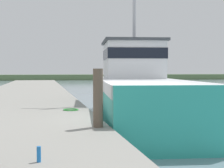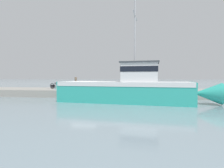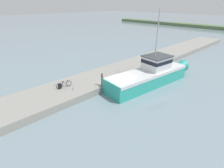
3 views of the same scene
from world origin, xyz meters
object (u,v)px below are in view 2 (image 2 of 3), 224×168
at_px(fishing_boat_main, 131,88).
at_px(water_bottle_on_curb, 55,88).
at_px(mooring_post, 76,84).
at_px(bicycle_touring, 55,86).
at_px(water_bottle_by_bike, 56,87).

xyz_separation_m(fishing_boat_main, water_bottle_on_curb, (-4.05, -9.07, -0.41)).
bearing_deg(mooring_post, bicycle_touring, -125.93).
bearing_deg(fishing_boat_main, mooring_post, -106.97).
height_order(water_bottle_on_curb, water_bottle_by_bike, water_bottle_on_curb).
relative_size(mooring_post, water_bottle_by_bike, 7.64).
xyz_separation_m(fishing_boat_main, mooring_post, (-2.62, -6.02, 0.20)).
distance_m(bicycle_touring, water_bottle_on_curb, 1.35).
bearing_deg(mooring_post, water_bottle_by_bike, -132.60).
bearing_deg(water_bottle_by_bike, water_bottle_on_curb, 23.55).
bearing_deg(water_bottle_by_bike, mooring_post, 47.40).
bearing_deg(water_bottle_on_curb, mooring_post, 64.89).
height_order(bicycle_touring, water_bottle_on_curb, bicycle_touring).
bearing_deg(water_bottle_on_curb, fishing_boat_main, 65.94).
bearing_deg(water_bottle_on_curb, bicycle_touring, -154.29).
height_order(fishing_boat_main, bicycle_touring, fishing_boat_main).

